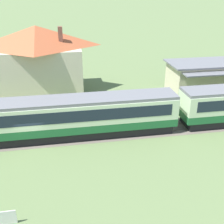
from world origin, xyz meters
TOP-DOWN VIEW (x-y plane):
  - ground_plane at (0.00, 0.00)m, footprint 600.00×600.00m
  - passenger_train at (5.06, 0.71)m, footprint 59.29×3.10m
  - railway_track at (7.69, 0.71)m, footprint 121.51×3.60m
  - station_building at (23.56, 10.41)m, footprint 12.24×6.91m
  - station_house_terracotta_roof at (0.25, 14.23)m, footprint 12.09×8.35m

SIDE VIEW (x-z plane):
  - ground_plane at x=0.00m, z-range 0.00..0.00m
  - railway_track at x=7.69m, z-range -0.01..0.03m
  - station_building at x=23.56m, z-range 0.03..4.23m
  - passenger_train at x=5.06m, z-range 0.22..4.25m
  - station_house_terracotta_roof at x=0.25m, z-range 0.15..9.18m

